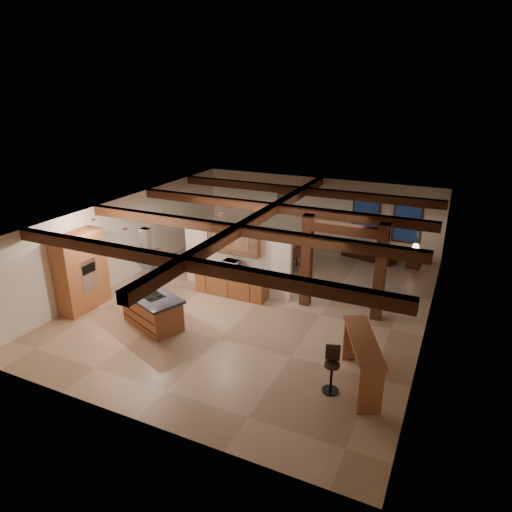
# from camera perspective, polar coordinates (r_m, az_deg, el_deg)

# --- Properties ---
(ground) EXTENTS (12.00, 12.00, 0.00)m
(ground) POSITION_cam_1_polar(r_m,az_deg,el_deg) (14.56, 0.25, -5.73)
(ground) COLOR tan
(ground) RESTS_ON ground
(room_walls) EXTENTS (12.00, 12.00, 12.00)m
(room_walls) POSITION_cam_1_polar(r_m,az_deg,el_deg) (13.85, 0.26, 0.87)
(room_walls) COLOR white
(room_walls) RESTS_ON ground
(ceiling_beams) EXTENTS (10.00, 12.00, 0.28)m
(ceiling_beams) POSITION_cam_1_polar(r_m,az_deg,el_deg) (13.55, 0.27, 4.77)
(ceiling_beams) COLOR #36130D
(ceiling_beams) RESTS_ON room_walls
(timber_posts) EXTENTS (2.50, 0.30, 2.90)m
(timber_posts) POSITION_cam_1_polar(r_m,az_deg,el_deg) (13.53, 10.82, -0.08)
(timber_posts) COLOR #36130D
(timber_posts) RESTS_ON ground
(partition_wall) EXTENTS (3.80, 0.18, 2.20)m
(partition_wall) POSITION_cam_1_polar(r_m,az_deg,el_deg) (14.93, -2.43, -0.44)
(partition_wall) COLOR white
(partition_wall) RESTS_ON ground
(pantry_cabinet) EXTENTS (0.67, 1.60, 2.40)m
(pantry_cabinet) POSITION_cam_1_polar(r_m,az_deg,el_deg) (14.69, -21.02, -1.82)
(pantry_cabinet) COLOR brown
(pantry_cabinet) RESTS_ON ground
(back_counter) EXTENTS (2.50, 0.66, 0.94)m
(back_counter) POSITION_cam_1_polar(r_m,az_deg,el_deg) (14.85, -3.08, -3.18)
(back_counter) COLOR brown
(back_counter) RESTS_ON ground
(upper_display_cabinet) EXTENTS (1.80, 0.36, 0.95)m
(upper_display_cabinet) POSITION_cam_1_polar(r_m,az_deg,el_deg) (14.51, -2.81, 2.08)
(upper_display_cabinet) COLOR brown
(upper_display_cabinet) RESTS_ON partition_wall
(range_hood) EXTENTS (1.10, 1.10, 1.40)m
(range_hood) POSITION_cam_1_polar(r_m,az_deg,el_deg) (12.81, -13.28, -1.41)
(range_hood) COLOR silver
(range_hood) RESTS_ON room_walls
(back_windows) EXTENTS (2.70, 0.07, 1.70)m
(back_windows) POSITION_cam_1_polar(r_m,az_deg,el_deg) (18.64, 15.96, 4.42)
(back_windows) COLOR #36130D
(back_windows) RESTS_ON room_walls
(framed_art) EXTENTS (0.65, 0.05, 0.85)m
(framed_art) POSITION_cam_1_polar(r_m,az_deg,el_deg) (19.67, 3.57, 6.63)
(framed_art) COLOR #36130D
(framed_art) RESTS_ON room_walls
(recessed_cans) EXTENTS (3.16, 2.46, 0.03)m
(recessed_cans) POSITION_cam_1_polar(r_m,az_deg,el_deg) (13.23, -13.38, 4.29)
(recessed_cans) COLOR silver
(recessed_cans) RESTS_ON room_walls
(kitchen_island) EXTENTS (2.18, 1.67, 0.96)m
(kitchen_island) POSITION_cam_1_polar(r_m,az_deg,el_deg) (13.34, -12.82, -6.59)
(kitchen_island) COLOR brown
(kitchen_island) RESTS_ON ground
(dining_table) EXTENTS (2.23, 1.68, 0.70)m
(dining_table) POSITION_cam_1_polar(r_m,az_deg,el_deg) (17.09, 2.66, -0.33)
(dining_table) COLOR #3D1B0F
(dining_table) RESTS_ON ground
(sofa) EXTENTS (2.22, 1.27, 0.61)m
(sofa) POSITION_cam_1_polar(r_m,az_deg,el_deg) (18.53, 14.00, 0.61)
(sofa) COLOR black
(sofa) RESTS_ON ground
(microwave) EXTENTS (0.51, 0.37, 0.27)m
(microwave) POSITION_cam_1_polar(r_m,az_deg,el_deg) (14.61, -3.12, -1.04)
(microwave) COLOR #ADADB1
(microwave) RESTS_ON back_counter
(bar_counter) EXTENTS (1.40, 2.28, 1.18)m
(bar_counter) POSITION_cam_1_polar(r_m,az_deg,el_deg) (10.76, 13.13, -11.87)
(bar_counter) COLOR brown
(bar_counter) RESTS_ON ground
(side_table) EXTENTS (0.54, 0.54, 0.62)m
(side_table) POSITION_cam_1_polar(r_m,az_deg,el_deg) (18.09, 19.15, -0.42)
(side_table) COLOR #36130D
(side_table) RESTS_ON ground
(table_lamp) EXTENTS (0.26, 0.26, 0.30)m
(table_lamp) POSITION_cam_1_polar(r_m,az_deg,el_deg) (17.92, 19.35, 1.14)
(table_lamp) COLOR black
(table_lamp) RESTS_ON side_table
(bar_stool_a) EXTENTS (0.40, 0.41, 1.10)m
(bar_stool_a) POSITION_cam_1_polar(r_m,az_deg,el_deg) (10.56, 9.45, -13.76)
(bar_stool_a) COLOR black
(bar_stool_a) RESTS_ON ground
(bar_stool_b) EXTENTS (0.40, 0.41, 1.07)m
(bar_stool_b) POSITION_cam_1_polar(r_m,az_deg,el_deg) (11.86, 11.80, -9.86)
(bar_stool_b) COLOR black
(bar_stool_b) RESTS_ON ground
(dining_chairs) EXTENTS (2.08, 2.08, 1.22)m
(dining_chairs) POSITION_cam_1_polar(r_m,az_deg,el_deg) (16.99, 2.67, 0.52)
(dining_chairs) COLOR #36130D
(dining_chairs) RESTS_ON ground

